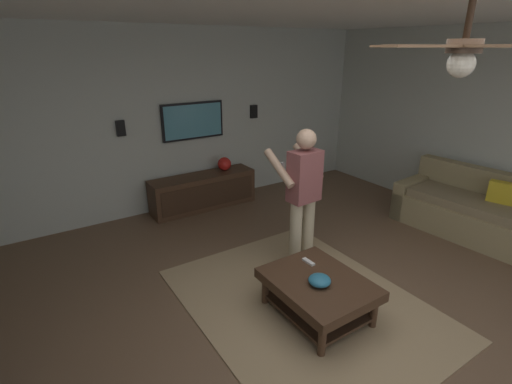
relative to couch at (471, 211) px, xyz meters
The scene contains 14 objects.
ground_plane 3.06m from the couch, 98.91° to the left, with size 8.67×8.67×0.00m, color brown.
wall_back_tv 4.51m from the couch, 43.29° to the left, with size 0.10×7.22×2.76m, color #B2B7AD.
area_rug 2.99m from the couch, 89.16° to the left, with size 2.70×2.09×0.01m, color #9E8460.
couch is the anchor object (origin of this frame).
coffee_table 2.97m from the couch, 93.02° to the left, with size 1.00×0.80×0.40m.
media_console 3.95m from the couch, 43.66° to the left, with size 0.45×1.70×0.55m.
tv 4.26m from the couch, 41.35° to the left, with size 0.05×1.01×0.57m.
person_standing 2.66m from the couch, 74.71° to the left, with size 0.56×0.56×1.64m.
bowl 3.03m from the couch, 94.18° to the left, with size 0.21×0.21×0.09m, color teal.
remote_white 2.86m from the couch, 87.55° to the left, with size 0.15×0.04×0.02m, color white.
vase_round 3.71m from the couch, 38.68° to the left, with size 0.22×0.22×0.22m, color red.
wall_speaker_left 3.66m from the couch, 27.04° to the left, with size 0.06×0.12×0.22m, color black.
wall_speaker_right 5.04m from the couch, 50.91° to the left, with size 0.06×0.12×0.22m, color black.
ceiling_fan 3.66m from the couch, 110.42° to the left, with size 1.15×1.09×0.46m.
Camera 1 is at (-1.89, 2.11, 2.45)m, focal length 26.41 mm.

